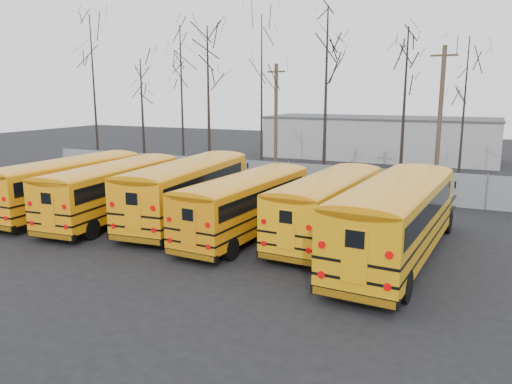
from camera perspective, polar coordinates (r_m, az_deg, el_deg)
The scene contains 19 objects.
ground at distance 22.93m, azimuth -7.22°, elevation -5.42°, with size 120.00×120.00×0.00m, color black.
fence at distance 33.21m, azimuth 3.74°, elevation 1.68°, with size 40.00×0.04×2.00m, color gray.
distant_building at distance 51.69m, azimuth 13.92°, elevation 5.98°, with size 22.00×8.00×4.00m, color #9A9A96.
bus_a at distance 29.09m, azimuth -20.49°, elevation 1.20°, with size 2.56×11.05×3.09m.
bus_b at distance 26.88m, azimuth -15.81°, elevation 0.64°, with size 3.33×11.02×3.04m.
bus_c at distance 25.68m, azimuth -7.62°, elevation 0.74°, with size 3.61×11.71×3.23m.
bus_d at distance 22.93m, azimuth -0.94°, elevation -0.90°, with size 3.04×10.58×2.93m.
bus_e at distance 22.78m, azimuth 8.42°, elevation -1.02°, with size 3.05×10.79×2.99m.
bus_f at distance 20.15m, azimuth 15.81°, elevation -2.34°, with size 3.56×12.14×3.35m.
utility_pole_left at distance 37.49m, azimuth 2.29°, elevation 8.06°, with size 1.51×0.47×8.60m.
utility_pole_right at distance 35.34m, azimuth 20.27°, elevation 7.94°, with size 1.69×0.30×9.52m.
tree_0 at distance 43.77m, azimuth -17.99°, elevation 10.51°, with size 0.26×0.26×12.65m, color black.
tree_1 at distance 43.97m, azimuth -12.84°, elevation 8.58°, with size 0.26×0.26×9.28m, color black.
tree_2 at distance 41.49m, azimuth -8.47°, elevation 10.30°, with size 0.26×0.26×11.77m, color black.
tree_3 at distance 37.42m, azimuth -5.45°, elevation 9.85°, with size 0.26×0.26×11.22m, color black.
tree_4 at distance 35.68m, azimuth 0.64°, elevation 10.26°, with size 0.26×0.26×11.77m, color black.
tree_5 at distance 35.02m, azimuth 7.97°, elevation 10.50°, with size 0.26×0.26×12.21m, color black.
tree_6 at distance 34.51m, azimuth 16.54°, elevation 8.85°, with size 0.26×0.26×10.67m, color black.
tree_7 at distance 34.46m, azimuth 22.60°, elevation 7.82°, with size 0.26×0.26×9.92m, color black.
Camera 1 is at (11.74, -18.56, 6.61)m, focal length 35.00 mm.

